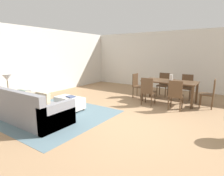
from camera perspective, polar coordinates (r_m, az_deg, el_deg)
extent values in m
plane|color=#9E7A56|center=(4.52, 3.52, -11.37)|extent=(10.80, 10.80, 0.00)
cube|color=silver|center=(8.86, 20.49, 8.08)|extent=(9.00, 0.12, 2.70)
cube|color=silver|center=(7.78, -24.31, 7.45)|extent=(0.12, 11.00, 2.70)
cube|color=slate|center=(5.41, -17.93, -7.99)|extent=(3.00, 2.80, 0.01)
cube|color=gray|center=(5.06, -23.45, -7.26)|extent=(1.99, 0.97, 0.42)
cube|color=gray|center=(4.75, -27.97, -3.42)|extent=(1.99, 0.16, 0.44)
cube|color=gray|center=(5.81, -28.49, -4.34)|extent=(0.14, 0.97, 0.62)
cube|color=gray|center=(4.31, -16.78, -8.59)|extent=(0.14, 0.97, 0.62)
cube|color=tan|center=(5.38, -28.43, -2.33)|extent=(0.36, 0.12, 0.36)
cube|color=slate|center=(5.05, -26.27, -2.79)|extent=(0.39, 0.12, 0.39)
cube|color=tan|center=(4.73, -23.89, -3.44)|extent=(0.39, 0.13, 0.40)
cube|color=beige|center=(4.41, -21.08, -4.05)|extent=(0.42, 0.14, 0.42)
cube|color=silver|center=(5.67, -13.29, -4.46)|extent=(0.91, 0.47, 0.34)
cylinder|color=#513823|center=(6.13, -14.51, -5.25)|extent=(0.05, 0.05, 0.06)
cylinder|color=#513823|center=(5.57, -8.93, -6.69)|extent=(0.05, 0.05, 0.06)
cylinder|color=#513823|center=(5.91, -17.22, -6.04)|extent=(0.05, 0.05, 0.06)
cylinder|color=#513823|center=(5.32, -11.68, -7.67)|extent=(0.05, 0.05, 0.06)
cube|color=brown|center=(6.10, -29.94, -1.23)|extent=(0.40, 0.40, 0.03)
cylinder|color=brown|center=(6.38, -28.99, -3.36)|extent=(0.04, 0.04, 0.56)
cylinder|color=brown|center=(6.09, -27.52, -3.87)|extent=(0.04, 0.04, 0.56)
cylinder|color=brown|center=(6.25, -31.76, -3.94)|extent=(0.04, 0.04, 0.56)
cylinder|color=brown|center=(5.94, -30.39, -4.50)|extent=(0.04, 0.04, 0.56)
cylinder|color=brown|center=(6.09, -29.96, -0.98)|extent=(0.16, 0.16, 0.02)
cylinder|color=brown|center=(6.07, -30.12, 0.61)|extent=(0.02, 0.02, 0.32)
cone|color=silver|center=(6.03, -30.35, 2.95)|extent=(0.26, 0.26, 0.18)
cube|color=#513823|center=(6.57, 17.78, 2.01)|extent=(1.80, 0.90, 0.04)
cube|color=#513823|center=(7.26, 12.13, 0.10)|extent=(0.07, 0.07, 0.72)
cube|color=#513823|center=(6.84, 25.27, -1.44)|extent=(0.07, 0.07, 0.72)
cube|color=#513823|center=(6.56, 9.57, -0.99)|extent=(0.07, 0.07, 0.72)
cube|color=#513823|center=(6.08, 24.10, -2.80)|extent=(0.07, 0.07, 0.72)
cube|color=#513823|center=(6.13, 11.49, -1.26)|extent=(0.41, 0.41, 0.04)
cube|color=#513823|center=(5.92, 10.96, 0.83)|extent=(0.40, 0.05, 0.47)
cylinder|color=#513823|center=(6.40, 10.54, -2.77)|extent=(0.04, 0.04, 0.41)
cylinder|color=#513823|center=(6.28, 13.42, -3.15)|extent=(0.04, 0.04, 0.41)
cylinder|color=#513823|center=(6.09, 9.34, -3.44)|extent=(0.04, 0.04, 0.41)
cylinder|color=#513823|center=(5.97, 12.34, -3.85)|extent=(0.04, 0.04, 0.41)
cube|color=#513823|center=(5.83, 19.59, -2.35)|extent=(0.43, 0.43, 0.04)
cube|color=#513823|center=(5.60, 19.41, -0.20)|extent=(0.40, 0.07, 0.47)
cylinder|color=#513823|center=(6.07, 18.19, -3.91)|extent=(0.04, 0.04, 0.41)
cylinder|color=#513823|center=(6.02, 21.35, -4.27)|extent=(0.04, 0.04, 0.41)
cylinder|color=#513823|center=(5.75, 17.46, -4.70)|extent=(0.04, 0.04, 0.41)
cylinder|color=#513823|center=(5.69, 20.80, -5.09)|extent=(0.04, 0.04, 0.41)
cube|color=#513823|center=(7.44, 15.76, 0.74)|extent=(0.41, 0.41, 0.04)
cube|color=#513823|center=(7.57, 16.27, 2.85)|extent=(0.40, 0.05, 0.47)
cylinder|color=#513823|center=(7.28, 16.54, -1.34)|extent=(0.04, 0.04, 0.41)
cylinder|color=#513823|center=(7.38, 14.01, -1.04)|extent=(0.04, 0.04, 0.41)
cylinder|color=#513823|center=(7.60, 17.27, -0.86)|extent=(0.04, 0.04, 0.41)
cylinder|color=#513823|center=(7.69, 14.84, -0.58)|extent=(0.04, 0.04, 0.41)
cube|color=#513823|center=(7.21, 22.39, -0.02)|extent=(0.41, 0.41, 0.04)
cube|color=#513823|center=(7.35, 22.78, 2.16)|extent=(0.40, 0.05, 0.47)
cylinder|color=#513823|center=(7.07, 23.36, -2.18)|extent=(0.04, 0.04, 0.41)
cylinder|color=#513823|center=(7.12, 20.67, -1.88)|extent=(0.04, 0.04, 0.41)
cylinder|color=#513823|center=(7.40, 23.78, -1.65)|extent=(0.04, 0.04, 0.41)
cylinder|color=#513823|center=(7.45, 21.20, -1.36)|extent=(0.04, 0.04, 0.41)
cube|color=#513823|center=(6.43, 27.88, -1.79)|extent=(0.41, 0.41, 0.04)
cube|color=#513823|center=(6.37, 29.69, 0.28)|extent=(0.05, 0.40, 0.47)
cylinder|color=#513823|center=(6.32, 26.03, -3.91)|extent=(0.04, 0.04, 0.41)
cylinder|color=#513823|center=(6.65, 26.36, -3.23)|extent=(0.04, 0.04, 0.41)
cylinder|color=#513823|center=(6.30, 29.10, -4.25)|extent=(0.04, 0.04, 0.41)
cylinder|color=#513823|center=(6.63, 29.27, -3.55)|extent=(0.04, 0.04, 0.41)
cube|color=#513823|center=(7.05, 8.59, 0.48)|extent=(0.41, 0.41, 0.04)
cube|color=#513823|center=(7.09, 7.36, 2.66)|extent=(0.05, 0.40, 0.47)
cylinder|color=#513823|center=(7.18, 10.37, -1.23)|extent=(0.04, 0.04, 0.41)
cylinder|color=#513823|center=(6.88, 9.15, -1.74)|extent=(0.04, 0.04, 0.41)
cylinder|color=#513823|center=(7.32, 7.96, -0.90)|extent=(0.04, 0.04, 0.41)
cylinder|color=#513823|center=(7.03, 6.67, -1.38)|extent=(0.04, 0.04, 0.41)
cylinder|color=silver|center=(6.56, 18.21, 3.14)|extent=(0.11, 0.11, 0.22)
cube|color=#3F4C72|center=(5.61, -12.95, -2.68)|extent=(0.30, 0.25, 0.03)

